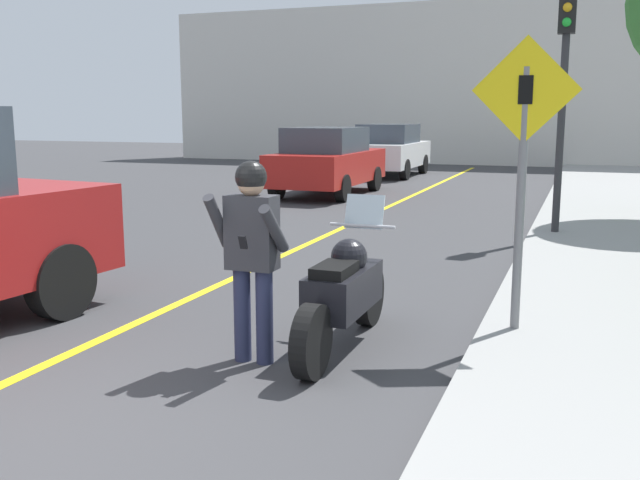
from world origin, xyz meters
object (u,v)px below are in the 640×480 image
(crossing_sign, at_px, (523,157))
(parked_car_white, at_px, (390,150))
(motorcycle, at_px, (344,293))
(person_biker, at_px, (252,242))
(traffic_light, at_px, (565,62))
(parked_car_red, at_px, (328,161))

(crossing_sign, relative_size, parked_car_white, 0.61)
(motorcycle, distance_m, crossing_sign, 1.94)
(parked_car_white, bearing_deg, person_biker, -78.47)
(motorcycle, relative_size, traffic_light, 0.55)
(person_biker, relative_size, crossing_sign, 0.65)
(motorcycle, relative_size, crossing_sign, 0.83)
(crossing_sign, bearing_deg, person_biker, -145.67)
(motorcycle, height_order, parked_car_white, parked_car_white)
(parked_car_red, distance_m, parked_car_white, 5.91)
(crossing_sign, distance_m, parked_car_white, 17.19)
(traffic_light, bearing_deg, crossing_sign, -90.96)
(person_biker, distance_m, parked_car_white, 17.95)
(traffic_light, bearing_deg, parked_car_white, 118.09)
(person_biker, relative_size, parked_car_white, 0.39)
(motorcycle, bearing_deg, person_biker, -134.57)
(parked_car_white, bearing_deg, traffic_light, -61.91)
(traffic_light, height_order, parked_car_white, traffic_light)
(motorcycle, height_order, traffic_light, traffic_light)
(person_biker, height_order, parked_car_red, parked_car_red)
(parked_car_white, bearing_deg, parked_car_red, -90.03)
(traffic_light, xyz_separation_m, parked_car_red, (-5.64, 4.65, -1.95))
(person_biker, relative_size, parked_car_red, 0.39)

